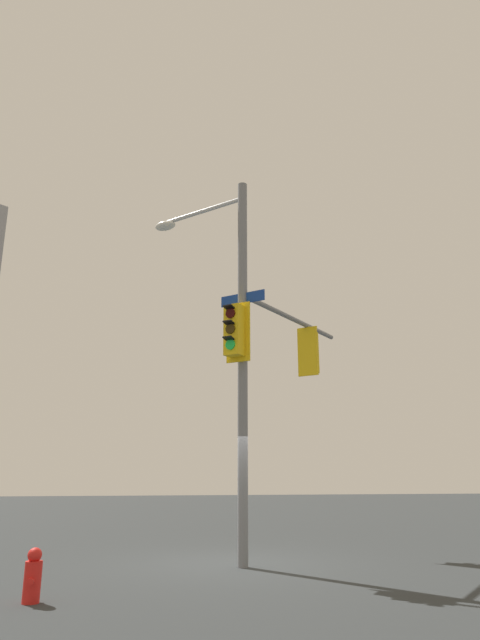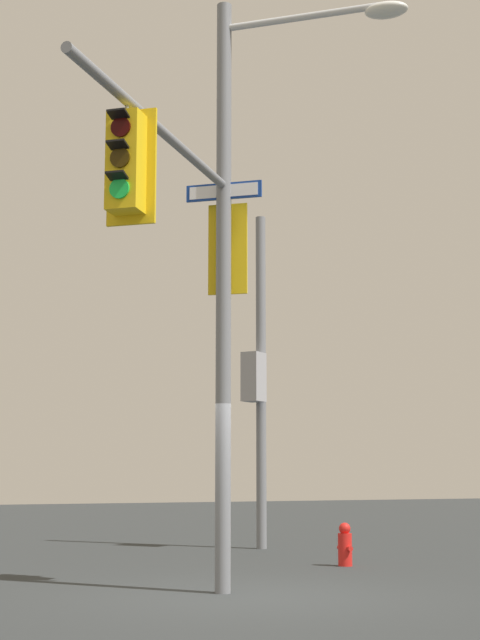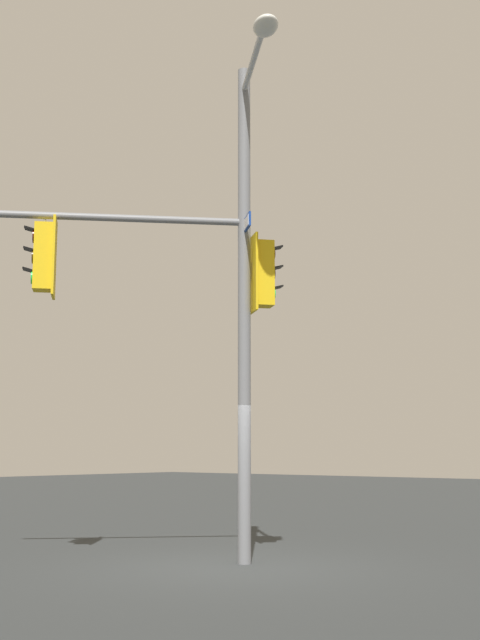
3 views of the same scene
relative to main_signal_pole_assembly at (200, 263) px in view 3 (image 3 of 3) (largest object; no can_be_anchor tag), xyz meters
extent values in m
plane|color=#2D3132|center=(-0.19, 0.51, -4.82)|extent=(80.00, 80.00, 0.00)
cylinder|color=slate|center=(-0.65, 0.40, -0.67)|extent=(0.21, 0.21, 8.30)
cylinder|color=silver|center=(0.15, 1.26, 3.11)|extent=(1.69, 1.78, 0.10)
ellipsoid|color=silver|center=(0.96, 2.11, 3.03)|extent=(0.67, 0.68, 0.20)
cylinder|color=slate|center=(1.05, -1.21, 0.75)|extent=(3.50, 3.30, 0.12)
cube|color=yellow|center=(1.74, -1.85, 0.05)|extent=(0.46, 0.47, 1.10)
cube|color=yellow|center=(1.61, -1.74, 0.05)|extent=(0.40, 0.45, 1.30)
cylinder|color=#2F0403|center=(1.87, -1.96, 0.39)|extent=(0.17, 0.19, 0.22)
cube|color=black|center=(1.92, -2.01, 0.51)|extent=(0.26, 0.26, 0.06)
cylinder|color=#352504|center=(1.87, -1.96, 0.05)|extent=(0.17, 0.19, 0.22)
cube|color=black|center=(1.92, -2.01, 0.17)|extent=(0.26, 0.26, 0.06)
cylinder|color=#19D147|center=(1.87, -1.96, -0.29)|extent=(0.17, 0.19, 0.22)
cube|color=black|center=(1.92, -2.01, -0.17)|extent=(0.26, 0.26, 0.06)
cylinder|color=slate|center=(1.74, -1.85, 0.68)|extent=(0.04, 0.04, 0.15)
cube|color=yellow|center=(-0.89, 0.62, -0.13)|extent=(0.46, 0.47, 1.10)
cube|color=yellow|center=(-0.76, 0.51, -0.13)|extent=(0.38, 0.46, 1.30)
cylinder|color=#2F0403|center=(-1.02, 0.73, 0.21)|extent=(0.16, 0.19, 0.22)
cube|color=black|center=(-1.08, 0.77, 0.33)|extent=(0.26, 0.26, 0.06)
cylinder|color=#352504|center=(-1.02, 0.73, -0.13)|extent=(0.16, 0.19, 0.22)
cube|color=black|center=(-1.08, 0.77, -0.01)|extent=(0.26, 0.26, 0.06)
cylinder|color=#19D147|center=(-1.02, 0.73, -0.47)|extent=(0.16, 0.19, 0.22)
cube|color=black|center=(-1.08, 0.77, -0.35)|extent=(0.26, 0.26, 0.06)
cube|color=navy|center=(-0.65, 0.40, 0.67)|extent=(0.74, 0.85, 0.24)
cube|color=white|center=(-0.64, 0.39, 0.67)|extent=(0.66, 0.76, 0.18)
camera|label=1|loc=(-12.15, 2.43, -3.09)|focal=31.17mm
camera|label=2|loc=(11.27, -5.03, -3.28)|focal=54.07mm
camera|label=3|loc=(9.83, 8.92, -3.04)|focal=46.48mm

